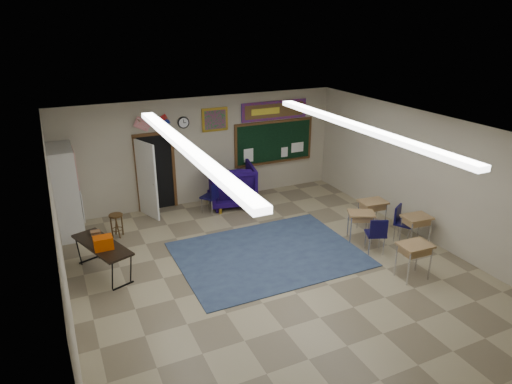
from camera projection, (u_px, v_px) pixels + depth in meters
name	position (u px, v px, depth m)	size (l,w,h in m)	color
floor	(277.00, 273.00, 9.54)	(9.00, 9.00, 0.00)	gray
back_wall	(204.00, 150.00, 12.79)	(8.00, 0.04, 3.00)	#B1A990
front_wall	(462.00, 348.00, 5.20)	(8.00, 0.04, 3.00)	#B1A990
left_wall	(61.00, 249.00, 7.41)	(0.04, 9.00, 3.00)	#B1A990
right_wall	(431.00, 179.00, 10.58)	(0.04, 9.00, 3.00)	#B1A990
ceiling	(280.00, 133.00, 8.45)	(8.00, 9.00, 0.04)	silver
area_rug	(268.00, 254.00, 10.29)	(4.00, 3.00, 0.02)	#354B66
fluorescent_strips	(280.00, 136.00, 8.47)	(3.86, 6.00, 0.10)	white
doorway	(153.00, 174.00, 12.23)	(1.10, 0.89, 2.16)	black
chalkboard	(274.00, 143.00, 13.64)	(2.55, 0.14, 1.30)	#523117
bulletin_board	(274.00, 110.00, 13.29)	(2.10, 0.05, 0.55)	#AE1E0E
framed_art_print	(215.00, 120.00, 12.59)	(0.75, 0.05, 0.65)	#A58120
wall_clock	(183.00, 123.00, 12.24)	(0.32, 0.05, 0.32)	black
wall_flags	(152.00, 121.00, 11.83)	(1.16, 0.06, 0.70)	red
storage_cabinet	(66.00, 192.00, 10.92)	(0.59, 1.25, 2.20)	beige
wingback_armchair	(231.00, 185.00, 12.84)	(1.25, 1.29, 1.17)	#110537
student_chair_reading	(210.00, 198.00, 12.33)	(0.44, 0.44, 0.87)	black
student_chair_desk_a	(375.00, 235.00, 10.25)	(0.44, 0.44, 0.87)	black
student_chair_desk_b	(404.00, 224.00, 10.77)	(0.43, 0.43, 0.87)	black
student_desk_front_left	(360.00, 225.00, 10.80)	(0.74, 0.67, 0.73)	#966D45
student_desk_front_right	(372.00, 214.00, 11.33)	(0.69, 0.54, 0.78)	#966D45
student_desk_back_left	(413.00, 259.00, 9.23)	(0.67, 0.51, 0.77)	#966D45
student_desk_back_right	(415.00, 229.00, 10.56)	(0.66, 0.52, 0.75)	#966D45
folding_table	(104.00, 257.00, 9.42)	(1.07, 1.74, 0.94)	black
wooden_stool	(117.00, 225.00, 11.03)	(0.33, 0.33, 0.58)	#4F3517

